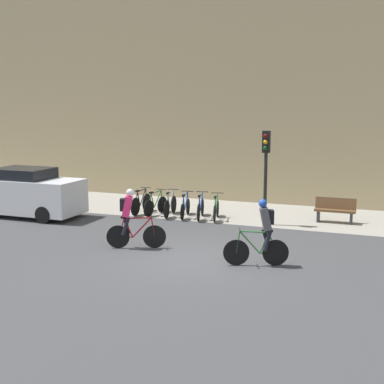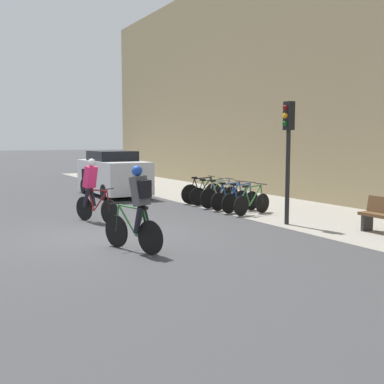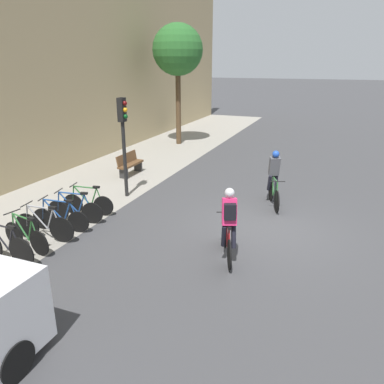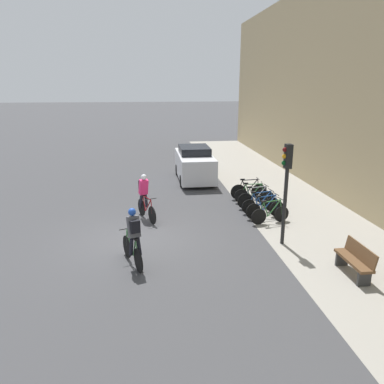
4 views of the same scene
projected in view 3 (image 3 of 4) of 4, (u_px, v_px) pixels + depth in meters
The scene contains 13 objects.
ground at pixel (263, 228), 10.45m from camera, with size 200.00×200.00×0.00m, color #3D3D3F.
kerb_strip at pixel (66, 198), 12.79m from camera, with size 44.00×4.50×0.01m, color gray.
cyclist_pink at pixel (229, 223), 8.45m from camera, with size 1.66×0.74×1.79m.
cyclist_grey at pixel (274, 176), 11.92m from camera, with size 1.65×0.69×1.79m.
parked_bike_0 at pixel (5, 246), 8.55m from camera, with size 0.46×1.67×0.99m.
parked_bike_1 at pixel (26, 236), 9.10m from camera, with size 0.46×1.58×0.96m.
parked_bike_2 at pixel (44, 226), 9.64m from camera, with size 0.46×1.70×0.98m.
parked_bike_3 at pixel (60, 218), 10.19m from camera, with size 0.46×1.65×0.94m.
parked_bike_4 at pixel (75, 210), 10.73m from camera, with size 0.50×1.65×0.95m.
parked_bike_5 at pixel (88, 203), 11.27m from camera, with size 0.49×1.57×0.94m.
traffic_light_pole at pixel (123, 129), 12.21m from camera, with size 0.26×0.30×3.32m.
bench at pixel (130, 164), 15.27m from camera, with size 1.44×0.44×0.89m.
street_tree_0 at pixel (178, 51), 19.62m from camera, with size 2.66×2.66×6.34m.
Camera 3 is at (-9.59, -1.66, 4.40)m, focal length 35.00 mm.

